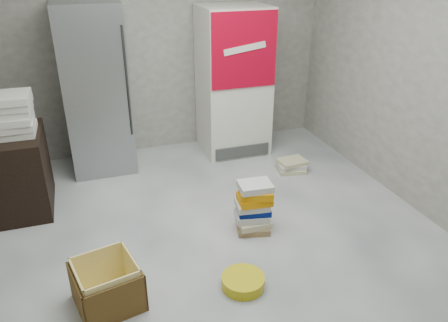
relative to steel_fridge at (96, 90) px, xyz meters
name	(u,v)px	position (x,y,z in m)	size (l,w,h in m)	color
ground	(233,254)	(0.90, -2.13, -0.95)	(5.00, 5.00, 0.00)	silver
room_shell	(236,42)	(0.90, -2.13, 0.85)	(4.04, 5.04, 2.82)	#A59E94
steel_fridge	(96,90)	(0.00, 0.00, 0.00)	(0.70, 0.72, 1.90)	#93969A
coke_cooler	(233,81)	(1.65, -0.01, -0.05)	(0.80, 0.73, 1.80)	silver
wood_shelf	(21,172)	(-0.83, -0.73, -0.55)	(0.50, 0.80, 0.80)	black
supply_box_stack	(9,115)	(-0.82, -0.73, 0.04)	(0.42, 0.44, 0.39)	silver
phonebook_stack_main	(254,207)	(1.20, -1.84, -0.70)	(0.36, 0.32, 0.49)	olive
phonebook_stack_side	(291,165)	(2.09, -0.85, -0.88)	(0.35, 0.30, 0.14)	tan
cardboard_box	(107,288)	(-0.17, -2.39, -0.80)	(0.53, 0.53, 0.36)	yellow
bucket_lid	(243,282)	(0.84, -2.53, -0.91)	(0.34, 0.34, 0.09)	gold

